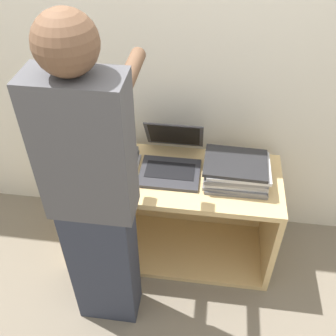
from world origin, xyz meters
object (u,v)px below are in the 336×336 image
Objects in this scene: laptop_stack_left at (106,164)px; laptop_stack_right at (236,171)px; person at (94,200)px; laptop_open at (171,160)px.

laptop_stack_right is (0.77, 0.00, 0.03)m from laptop_stack_left.
laptop_stack_right is 0.85m from person.
laptop_stack_right reaches higher than laptop_stack_left.
laptop_open is 1.11× the size of laptop_stack_right.
person is at bearing -144.44° from laptop_stack_right.
person reaches higher than laptop_stack_left.
laptop_stack_left is at bearing -179.92° from laptop_stack_right.
laptop_open is at bearing 61.80° from person.
person is (-0.30, -0.55, 0.18)m from laptop_open.
person is at bearing -79.94° from laptop_stack_left.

